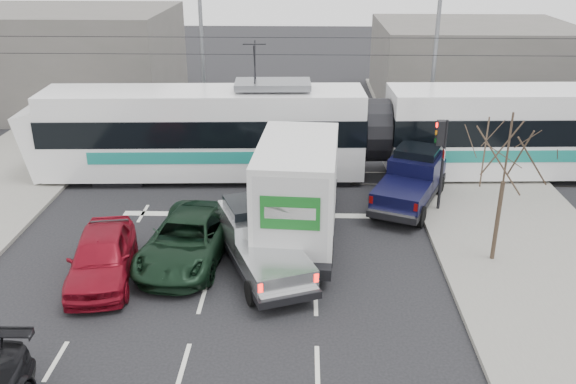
{
  "coord_description": "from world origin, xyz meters",
  "views": [
    {
      "loc": [
        1.32,
        -15.52,
        10.06
      ],
      "look_at": [
        0.75,
        4.07,
        1.8
      ],
      "focal_mm": 38.0,
      "sensor_mm": 36.0,
      "label": 1
    }
  ],
  "objects_px": {
    "silver_pickup": "(259,238)",
    "green_car": "(188,239)",
    "tram": "(374,131)",
    "box_truck": "(299,190)",
    "street_lamp_far": "(198,41)",
    "navy_pickup": "(412,179)",
    "red_car": "(102,256)",
    "traffic_signal": "(441,146)",
    "bare_tree": "(507,155)",
    "street_lamp_near": "(432,48)"
  },
  "relations": [
    {
      "from": "silver_pickup",
      "to": "box_truck",
      "type": "height_order",
      "value": "box_truck"
    },
    {
      "from": "green_car",
      "to": "red_car",
      "type": "xyz_separation_m",
      "value": [
        -2.48,
        -1.3,
        0.04
      ]
    },
    {
      "from": "traffic_signal",
      "to": "navy_pickup",
      "type": "bearing_deg",
      "value": 136.05
    },
    {
      "from": "street_lamp_far",
      "to": "box_truck",
      "type": "bearing_deg",
      "value": -65.85
    },
    {
      "from": "tram",
      "to": "street_lamp_far",
      "type": "bearing_deg",
      "value": 144.11
    },
    {
      "from": "bare_tree",
      "to": "street_lamp_near",
      "type": "height_order",
      "value": "street_lamp_near"
    },
    {
      "from": "tram",
      "to": "navy_pickup",
      "type": "xyz_separation_m",
      "value": [
        1.26,
        -3.05,
        -1.02
      ]
    },
    {
      "from": "red_car",
      "to": "bare_tree",
      "type": "bearing_deg",
      "value": -3.08
    },
    {
      "from": "navy_pickup",
      "to": "box_truck",
      "type": "bearing_deg",
      "value": -121.85
    },
    {
      "from": "street_lamp_far",
      "to": "red_car",
      "type": "xyz_separation_m",
      "value": [
        -0.83,
        -14.88,
        -4.32
      ]
    },
    {
      "from": "traffic_signal",
      "to": "red_car",
      "type": "height_order",
      "value": "traffic_signal"
    },
    {
      "from": "green_car",
      "to": "silver_pickup",
      "type": "bearing_deg",
      "value": -1.47
    },
    {
      "from": "street_lamp_near",
      "to": "green_car",
      "type": "bearing_deg",
      "value": -130.37
    },
    {
      "from": "silver_pickup",
      "to": "navy_pickup",
      "type": "height_order",
      "value": "navy_pickup"
    },
    {
      "from": "box_truck",
      "to": "red_car",
      "type": "relative_size",
      "value": 1.65
    },
    {
      "from": "street_lamp_near",
      "to": "silver_pickup",
      "type": "relative_size",
      "value": 1.53
    },
    {
      "from": "silver_pickup",
      "to": "green_car",
      "type": "xyz_separation_m",
      "value": [
        -2.4,
        0.36,
        -0.26
      ]
    },
    {
      "from": "bare_tree",
      "to": "street_lamp_near",
      "type": "distance_m",
      "value": 11.58
    },
    {
      "from": "street_lamp_far",
      "to": "green_car",
      "type": "relative_size",
      "value": 1.67
    },
    {
      "from": "traffic_signal",
      "to": "street_lamp_far",
      "type": "height_order",
      "value": "street_lamp_far"
    },
    {
      "from": "tram",
      "to": "red_car",
      "type": "bearing_deg",
      "value": -137.96
    },
    {
      "from": "bare_tree",
      "to": "red_car",
      "type": "relative_size",
      "value": 1.08
    },
    {
      "from": "box_truck",
      "to": "red_car",
      "type": "height_order",
      "value": "box_truck"
    },
    {
      "from": "street_lamp_near",
      "to": "navy_pickup",
      "type": "bearing_deg",
      "value": -104.11
    },
    {
      "from": "street_lamp_near",
      "to": "green_car",
      "type": "relative_size",
      "value": 1.67
    },
    {
      "from": "traffic_signal",
      "to": "tram",
      "type": "bearing_deg",
      "value": 118.51
    },
    {
      "from": "street_lamp_near",
      "to": "silver_pickup",
      "type": "xyz_separation_m",
      "value": [
        -7.44,
        -11.94,
        -4.11
      ]
    },
    {
      "from": "navy_pickup",
      "to": "green_car",
      "type": "bearing_deg",
      "value": -125.84
    },
    {
      "from": "red_car",
      "to": "tram",
      "type": "bearing_deg",
      "value": 35.21
    },
    {
      "from": "silver_pickup",
      "to": "street_lamp_near",
      "type": "bearing_deg",
      "value": 37.22
    },
    {
      "from": "street_lamp_far",
      "to": "tram",
      "type": "height_order",
      "value": "street_lamp_far"
    },
    {
      "from": "street_lamp_far",
      "to": "navy_pickup",
      "type": "xyz_separation_m",
      "value": [
        9.82,
        -8.69,
        -4.04
      ]
    },
    {
      "from": "traffic_signal",
      "to": "tram",
      "type": "xyz_separation_m",
      "value": [
        -2.1,
        3.86,
        -0.64
      ]
    },
    {
      "from": "traffic_signal",
      "to": "tram",
      "type": "distance_m",
      "value": 4.44
    },
    {
      "from": "street_lamp_far",
      "to": "box_truck",
      "type": "relative_size",
      "value": 1.17
    },
    {
      "from": "tram",
      "to": "silver_pickup",
      "type": "relative_size",
      "value": 4.95
    },
    {
      "from": "bare_tree",
      "to": "navy_pickup",
      "type": "distance_m",
      "value": 5.86
    },
    {
      "from": "green_car",
      "to": "bare_tree",
      "type": "bearing_deg",
      "value": 7.42
    },
    {
      "from": "box_truck",
      "to": "bare_tree",
      "type": "bearing_deg",
      "value": -10.45
    },
    {
      "from": "box_truck",
      "to": "green_car",
      "type": "relative_size",
      "value": 1.42
    },
    {
      "from": "street_lamp_near",
      "to": "box_truck",
      "type": "xyz_separation_m",
      "value": [
        -6.19,
        -9.84,
        -3.26
      ]
    },
    {
      "from": "tram",
      "to": "street_lamp_near",
      "type": "bearing_deg",
      "value": 48.61
    },
    {
      "from": "traffic_signal",
      "to": "street_lamp_far",
      "type": "bearing_deg",
      "value": 138.28
    },
    {
      "from": "street_lamp_far",
      "to": "street_lamp_near",
      "type": "bearing_deg",
      "value": -9.87
    },
    {
      "from": "silver_pickup",
      "to": "red_car",
      "type": "relative_size",
      "value": 1.26
    },
    {
      "from": "traffic_signal",
      "to": "navy_pickup",
      "type": "height_order",
      "value": "traffic_signal"
    },
    {
      "from": "silver_pickup",
      "to": "box_truck",
      "type": "distance_m",
      "value": 2.59
    },
    {
      "from": "navy_pickup",
      "to": "green_car",
      "type": "relative_size",
      "value": 1.02
    },
    {
      "from": "tram",
      "to": "green_car",
      "type": "relative_size",
      "value": 5.38
    },
    {
      "from": "street_lamp_near",
      "to": "street_lamp_far",
      "type": "height_order",
      "value": "same"
    }
  ]
}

